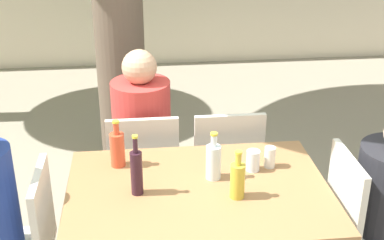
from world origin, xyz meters
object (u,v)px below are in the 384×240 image
at_px(patio_chair_3, 226,163).
at_px(person_seated_2, 143,143).
at_px(patio_chair_1, 362,219).
at_px(drinking_glass_0, 270,157).
at_px(drinking_glass_1, 253,161).
at_px(patio_chair_2, 144,167).
at_px(soda_bottle_1, 117,148).
at_px(oil_cruet_2, 238,180).
at_px(water_bottle_0, 214,161).
at_px(dining_table_front, 198,203).
at_px(wine_bottle_3, 137,171).

xyz_separation_m(patio_chair_3, person_seated_2, (-0.54, 0.23, 0.06)).
relative_size(patio_chair_1, drinking_glass_0, 7.68).
bearing_deg(drinking_glass_1, person_seated_2, 126.95).
relative_size(patio_chair_1, patio_chair_2, 1.00).
height_order(soda_bottle_1, oil_cruet_2, soda_bottle_1).
xyz_separation_m(oil_cruet_2, drinking_glass_1, (0.13, 0.25, -0.04)).
bearing_deg(patio_chair_2, drinking_glass_1, 136.70).
xyz_separation_m(patio_chair_1, oil_cruet_2, (-0.72, -0.10, 0.36)).
xyz_separation_m(water_bottle_0, drinking_glass_0, (0.32, 0.08, -0.04)).
bearing_deg(water_bottle_0, person_seated_2, 113.30).
height_order(patio_chair_1, drinking_glass_0, patio_chair_1).
bearing_deg(patio_chair_1, drinking_glass_1, 74.91).
bearing_deg(dining_table_front, soda_bottle_1, 144.66).
relative_size(dining_table_front, soda_bottle_1, 4.97).
distance_m(dining_table_front, person_seated_2, 0.98).
bearing_deg(patio_chair_2, water_bottle_0, 120.56).
distance_m(soda_bottle_1, oil_cruet_2, 0.71).
bearing_deg(water_bottle_0, patio_chair_1, -7.03).
distance_m(patio_chair_2, wine_bottle_3, 0.81).
distance_m(patio_chair_1, drinking_glass_1, 0.69).
height_order(patio_chair_1, wine_bottle_3, wine_bottle_3).
distance_m(person_seated_2, wine_bottle_3, 1.00).
xyz_separation_m(patio_chair_2, wine_bottle_3, (-0.04, -0.72, 0.38)).
relative_size(dining_table_front, drinking_glass_0, 11.42).
bearing_deg(drinking_glass_1, oil_cruet_2, -117.82).
relative_size(patio_chair_3, drinking_glass_0, 7.68).
distance_m(patio_chair_2, person_seated_2, 0.23).
relative_size(patio_chair_2, wine_bottle_3, 2.80).
height_order(dining_table_front, soda_bottle_1, soda_bottle_1).
relative_size(person_seated_2, drinking_glass_1, 10.81).
bearing_deg(patio_chair_3, dining_table_front, 69.26).
relative_size(patio_chair_3, water_bottle_0, 3.43).
bearing_deg(soda_bottle_1, drinking_glass_1, -10.33).
xyz_separation_m(person_seated_2, water_bottle_0, (0.36, -0.83, 0.30)).
height_order(patio_chair_2, drinking_glass_0, patio_chair_2).
distance_m(dining_table_front, patio_chair_1, 0.92).
bearing_deg(oil_cruet_2, drinking_glass_0, 50.31).
bearing_deg(patio_chair_1, dining_table_front, 90.00).
height_order(soda_bottle_1, drinking_glass_1, soda_bottle_1).
distance_m(patio_chair_2, drinking_glass_0, 0.92).
relative_size(patio_chair_2, water_bottle_0, 3.43).
xyz_separation_m(oil_cruet_2, wine_bottle_3, (-0.49, 0.09, 0.03)).
xyz_separation_m(patio_chair_3, wine_bottle_3, (-0.58, -0.72, 0.38)).
height_order(dining_table_front, drinking_glass_1, drinking_glass_1).
height_order(water_bottle_0, wine_bottle_3, wine_bottle_3).
height_order(water_bottle_0, drinking_glass_1, water_bottle_0).
bearing_deg(water_bottle_0, drinking_glass_0, 14.68).
bearing_deg(dining_table_front, water_bottle_0, 47.74).
height_order(water_bottle_0, oil_cruet_2, water_bottle_0).
bearing_deg(patio_chair_1, patio_chair_2, 58.83).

